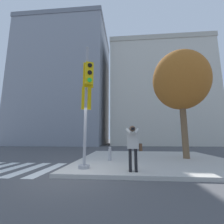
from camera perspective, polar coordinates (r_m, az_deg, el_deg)
ground_plane at (r=5.93m, az=-15.73°, el=-22.06°), size 160.00×160.00×0.00m
sidewalk_corner at (r=9.15m, az=15.24°, el=-17.01°), size 8.00×8.00×0.14m
traffic_signal_pole at (r=6.30m, az=-9.55°, el=5.29°), size 0.68×1.24×5.10m
person_photographer at (r=5.55m, az=8.06°, el=-11.84°), size 0.58×0.54×1.59m
street_tree at (r=10.10m, az=24.63°, el=10.84°), size 3.25×3.25×6.36m
fire_hydrant at (r=7.94m, az=-0.80°, el=-15.54°), size 0.16×0.22×0.69m
building_left at (r=29.95m, az=-16.98°, el=9.47°), size 15.01×12.41×21.57m
building_right at (r=30.14m, az=16.32°, el=5.06°), size 16.52×13.78×17.28m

